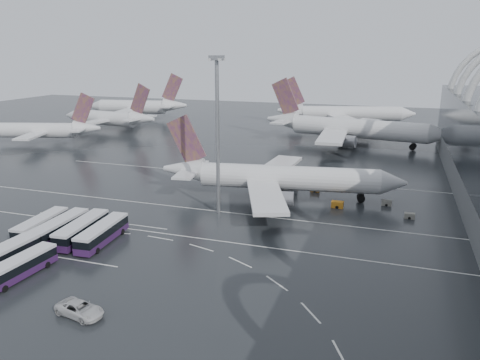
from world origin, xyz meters
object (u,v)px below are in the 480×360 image
(bus_row_far_c, at_px, (19,267))
(jet_remote_mid, at_px, (110,119))
(bus_row_near_d, at_px, (102,233))
(floodlight_mast, at_px, (217,117))
(airliner_main, at_px, (276,178))
(gse_cart_belly_a, at_px, (337,204))
(airliner_gate_b, at_px, (349,128))
(van_curve_a, at_px, (80,309))
(bus_row_near_b, at_px, (60,227))
(gse_cart_belly_e, at_px, (315,189))
(gse_cart_belly_c, at_px, (266,202))
(airliner_gate_c, at_px, (344,114))
(gse_cart_belly_d, at_px, (410,216))
(bus_row_near_a, at_px, (41,225))
(jet_remote_far, at_px, (139,107))
(gse_cart_belly_b, at_px, (387,203))
(bus_row_near_c, at_px, (82,229))
(jet_remote_west, at_px, (45,130))

(bus_row_far_c, bearing_deg, jet_remote_mid, 31.10)
(bus_row_near_d, xyz_separation_m, floodlight_mast, (12.87, 20.43, 17.26))
(airliner_main, distance_m, gse_cart_belly_a, 14.27)
(airliner_gate_b, xyz_separation_m, gse_cart_belly_a, (5.13, -68.50, -4.79))
(van_curve_a, relative_size, floodlight_mast, 0.21)
(airliner_gate_b, height_order, bus_row_near_b, airliner_gate_b)
(jet_remote_mid, relative_size, gse_cart_belly_e, 21.84)
(bus_row_near_b, height_order, gse_cart_belly_c, bus_row_near_b)
(airliner_main, xyz_separation_m, gse_cart_belly_e, (7.29, 7.29, -3.91))
(van_curve_a, height_order, gse_cart_belly_e, van_curve_a)
(gse_cart_belly_a, bearing_deg, gse_cart_belly_e, 122.94)
(airliner_main, height_order, van_curve_a, airliner_main)
(bus_row_near_b, bearing_deg, jet_remote_mid, 27.36)
(airliner_gate_c, height_order, gse_cart_belly_d, airliner_gate_c)
(bus_row_near_a, relative_size, gse_cart_belly_c, 5.16)
(airliner_gate_c, bearing_deg, bus_row_near_d, -114.08)
(airliner_main, relative_size, gse_cart_belly_d, 27.29)
(jet_remote_mid, xyz_separation_m, jet_remote_far, (-7.16, 34.42, 0.47))
(airliner_gate_c, relative_size, bus_row_far_c, 4.69)
(bus_row_near_b, distance_m, gse_cart_belly_b, 63.76)
(jet_remote_mid, bearing_deg, airliner_main, 149.62)
(airliner_gate_c, height_order, bus_row_near_c, airliner_gate_c)
(airliner_gate_b, distance_m, gse_cart_belly_c, 72.10)
(bus_row_far_c, bearing_deg, bus_row_near_d, -11.64)
(jet_remote_far, xyz_separation_m, gse_cart_belly_d, (118.76, -102.78, -4.90))
(airliner_main, relative_size, gse_cart_belly_a, 21.91)
(airliner_main, xyz_separation_m, van_curve_a, (-10.96, -53.22, -3.58))
(bus_row_near_a, height_order, floodlight_mast, floodlight_mast)
(jet_remote_mid, xyz_separation_m, bus_row_near_b, (54.32, -97.27, -3.21))
(bus_row_near_d, xyz_separation_m, gse_cart_belly_d, (48.86, 28.78, -1.23))
(gse_cart_belly_d, bearing_deg, gse_cart_belly_a, 171.53)
(gse_cart_belly_e, bearing_deg, gse_cart_belly_c, -123.27)
(van_curve_a, distance_m, gse_cart_belly_d, 62.11)
(bus_row_near_b, relative_size, gse_cart_belly_a, 5.40)
(airliner_main, xyz_separation_m, gse_cart_belly_d, (27.47, -4.44, -3.93))
(jet_remote_west, bearing_deg, gse_cart_belly_e, 148.03)
(floodlight_mast, bearing_deg, bus_row_near_b, -135.99)
(jet_remote_mid, distance_m, bus_row_near_c, 113.31)
(gse_cart_belly_a, distance_m, gse_cart_belly_e, 11.50)
(bus_row_near_d, bearing_deg, bus_row_near_b, 86.55)
(jet_remote_west, bearing_deg, bus_row_far_c, 112.13)
(bus_row_near_b, bearing_deg, airliner_gate_b, -22.83)
(bus_row_near_c, height_order, gse_cart_belly_a, bus_row_near_c)
(bus_row_near_a, bearing_deg, airliner_gate_c, -18.66)
(airliner_gate_b, xyz_separation_m, airliner_gate_c, (-6.28, 40.33, -0.30))
(bus_row_near_b, distance_m, bus_row_far_c, 14.99)
(jet_remote_far, xyz_separation_m, gse_cart_belly_c, (90.39, -103.54, -4.76))
(gse_cart_belly_b, bearing_deg, bus_row_far_c, -134.05)
(van_curve_a, distance_m, gse_cart_belly_b, 65.10)
(gse_cart_belly_b, bearing_deg, airliner_gate_c, 101.35)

